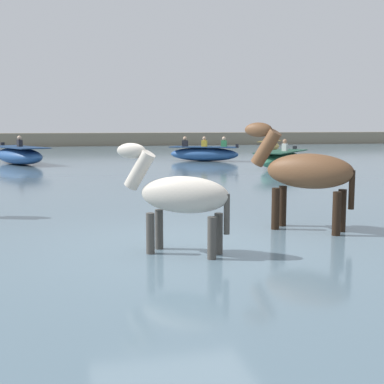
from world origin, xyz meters
name	(u,v)px	position (x,y,z in m)	size (l,w,h in m)	color
ground_plane	(178,266)	(0.00, 0.00, 0.00)	(120.00, 120.00, 0.00)	#756B56
water_surface	(112,183)	(0.00, 10.00, 0.14)	(90.00, 90.00, 0.28)	slate
horse_lead_bay	(305,174)	(2.26, 0.70, 1.21)	(1.60, 1.53, 2.05)	brown
horse_trailing_pinto	(179,198)	(-0.06, -0.37, 1.04)	(1.50, 1.13, 1.76)	beige
boat_distant_west	(19,155)	(-3.43, 17.20, 0.67)	(2.98, 4.32, 1.26)	#28518E
boat_mid_channel	(282,159)	(7.03, 12.51, 0.63)	(3.39, 3.65, 1.16)	#337556
boat_far_inshore	(204,154)	(5.07, 17.20, 0.64)	(3.49, 2.65, 1.17)	#28518E
boat_mid_outer	(270,146)	(11.75, 25.31, 0.63)	(2.85, 3.71, 1.16)	gold
far_shoreline	(81,141)	(0.00, 37.80, 0.68)	(80.00, 2.40, 1.35)	gray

